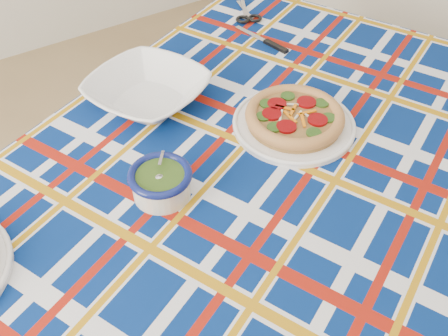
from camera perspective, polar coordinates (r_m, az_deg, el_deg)
dining_table at (r=1.21m, az=2.53°, el=-3.67°), size 2.01×1.68×0.81m
tablecloth at (r=1.19m, az=2.57°, el=-2.82°), size 2.06×1.73×0.11m
main_focaccia_plate at (r=1.27m, az=8.07°, el=5.81°), size 0.39×0.39×0.06m
pesto_bowl at (r=1.09m, az=-7.25°, el=-1.47°), size 0.18×0.18×0.08m
serving_bowl at (r=1.35m, az=-8.73°, el=8.67°), size 0.39×0.39×0.07m
table_knife at (r=1.66m, az=3.26°, el=15.03°), size 0.06×0.23×0.01m
kitchen_scissors at (r=1.81m, az=2.28°, el=17.79°), size 0.16×0.22×0.02m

